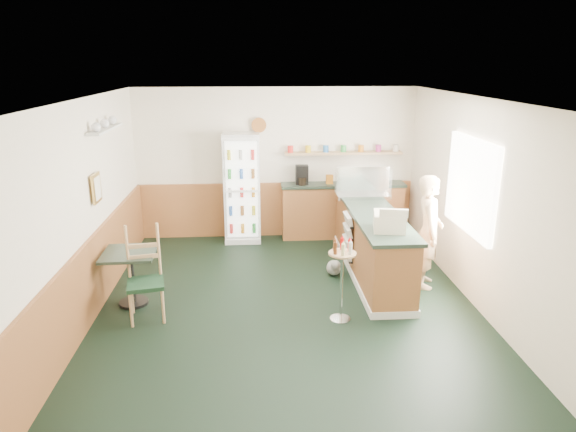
{
  "coord_description": "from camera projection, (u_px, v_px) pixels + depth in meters",
  "views": [
    {
      "loc": [
        -0.4,
        -6.13,
        3.15
      ],
      "look_at": [
        0.05,
        0.6,
        1.09
      ],
      "focal_mm": 32.0,
      "sensor_mm": 36.0,
      "label": 1
    }
  ],
  "objects": [
    {
      "name": "cafe_table",
      "position": [
        131.0,
        268.0,
        6.75
      ],
      "size": [
        0.69,
        0.69,
        0.74
      ],
      "rotation": [
        0.0,
        0.0,
        0.03
      ],
      "color": "black",
      "rests_on": "ground"
    },
    {
      "name": "drinks_fridge",
      "position": [
        242.0,
        188.0,
        9.09
      ],
      "size": [
        0.64,
        0.54,
        1.93
      ],
      "color": "white",
      "rests_on": "ground"
    },
    {
      "name": "ground",
      "position": [
        287.0,
        308.0,
        6.79
      ],
      "size": [
        6.0,
        6.0,
        0.0
      ],
      "primitive_type": "plane",
      "color": "black",
      "rests_on": "ground"
    },
    {
      "name": "shopkeeper",
      "position": [
        429.0,
        232.0,
        7.25
      ],
      "size": [
        0.51,
        0.62,
        1.63
      ],
      "primitive_type": "imported",
      "rotation": [
        0.0,
        0.0,
        1.32
      ],
      "color": "tan",
      "rests_on": "ground"
    },
    {
      "name": "back_counter",
      "position": [
        342.0,
        208.0,
        9.38
      ],
      "size": [
        2.24,
        0.42,
        1.69
      ],
      "color": "#AB6837",
      "rests_on": "ground"
    },
    {
      "name": "cafe_chair",
      "position": [
        146.0,
        270.0,
        6.44
      ],
      "size": [
        0.52,
        0.52,
        1.19
      ],
      "rotation": [
        0.0,
        0.0,
        0.19
      ],
      "color": "#15311D",
      "rests_on": "ground"
    },
    {
      "name": "cash_register",
      "position": [
        389.0,
        222.0,
        6.69
      ],
      "size": [
        0.47,
        0.49,
        0.23
      ],
      "primitive_type": "cube",
      "rotation": [
        0.0,
        0.0,
        -0.2
      ],
      "color": "beige",
      "rests_on": "service_counter"
    },
    {
      "name": "room_envelope",
      "position": [
        267.0,
        183.0,
        7.03
      ],
      "size": [
        5.04,
        6.02,
        2.72
      ],
      "color": "#F2E3CE",
      "rests_on": "ground"
    },
    {
      "name": "dog_doorstop",
      "position": [
        334.0,
        267.0,
        7.77
      ],
      "size": [
        0.23,
        0.3,
        0.28
      ],
      "rotation": [
        0.0,
        0.0,
        0.09
      ],
      "color": "gray",
      "rests_on": "ground"
    },
    {
      "name": "newspaper_rack",
      "position": [
        348.0,
        237.0,
        7.74
      ],
      "size": [
        0.09,
        0.44,
        0.71
      ],
      "color": "black",
      "rests_on": "ground"
    },
    {
      "name": "condiment_stand",
      "position": [
        342.0,
        270.0,
        6.28
      ],
      "size": [
        0.34,
        0.34,
        1.06
      ],
      "rotation": [
        0.0,
        0.0,
        0.42
      ],
      "color": "silver",
      "rests_on": "ground"
    },
    {
      "name": "service_counter",
      "position": [
        371.0,
        245.0,
        7.77
      ],
      "size": [
        0.68,
        3.01,
        1.01
      ],
      "color": "#AB6837",
      "rests_on": "ground"
    },
    {
      "name": "display_case",
      "position": [
        363.0,
        182.0,
        8.27
      ],
      "size": [
        0.85,
        0.45,
        0.48
      ],
      "color": "silver",
      "rests_on": "service_counter"
    }
  ]
}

